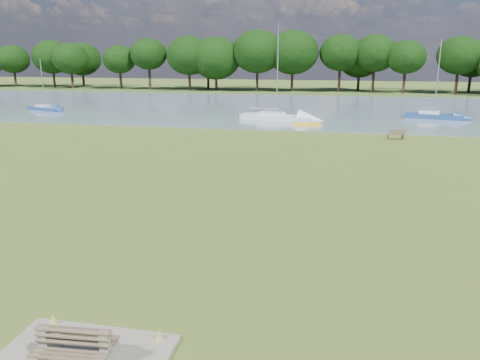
% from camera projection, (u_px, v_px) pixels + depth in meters
% --- Properties ---
extents(ground, '(220.00, 220.00, 0.00)m').
position_uv_depth(ground, '(218.00, 197.00, 24.49)').
color(ground, olive).
extents(river, '(220.00, 40.00, 0.10)m').
position_uv_depth(river, '(292.00, 108.00, 64.21)').
color(river, slate).
rests_on(river, ground).
extents(far_bank, '(220.00, 20.00, 0.40)m').
position_uv_depth(far_bank, '(306.00, 91.00, 92.58)').
color(far_bank, '#4C6626').
rests_on(far_bank, ground).
extents(bench_pair, '(1.91, 1.20, 0.99)m').
position_uv_depth(bench_pair, '(75.00, 348.00, 11.11)').
color(bench_pair, gray).
rests_on(bench_pair, concrete_pad).
extents(riverbank_bench, '(1.54, 0.82, 0.91)m').
position_uv_depth(riverbank_bench, '(396.00, 134.00, 40.48)').
color(riverbank_bench, brown).
rests_on(riverbank_bench, ground).
extents(kayak, '(2.94, 1.00, 0.29)m').
position_uv_depth(kayak, '(307.00, 124.00, 47.98)').
color(kayak, yellow).
rests_on(kayak, river).
extents(tree_line, '(117.02, 9.02, 10.92)m').
position_uv_depth(tree_line, '(238.00, 57.00, 89.54)').
color(tree_line, black).
rests_on(tree_line, far_bank).
extents(sailboat_0, '(5.48, 3.16, 6.50)m').
position_uv_depth(sailboat_0, '(45.00, 107.00, 60.79)').
color(sailboat_0, navy).
rests_on(sailboat_0, river).
extents(sailboat_2, '(6.46, 3.10, 8.75)m').
position_uv_depth(sailboat_2, '(433.00, 114.00, 53.12)').
color(sailboat_2, navy).
rests_on(sailboat_2, river).
extents(sailboat_5, '(8.36, 4.03, 10.05)m').
position_uv_depth(sailboat_5, '(276.00, 115.00, 52.09)').
color(sailboat_5, silver).
rests_on(sailboat_5, river).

